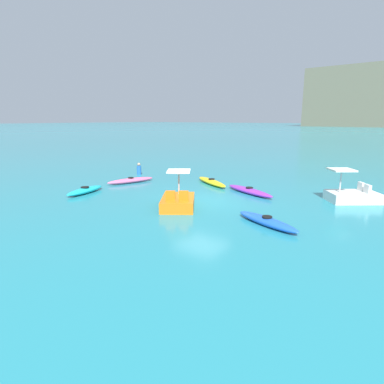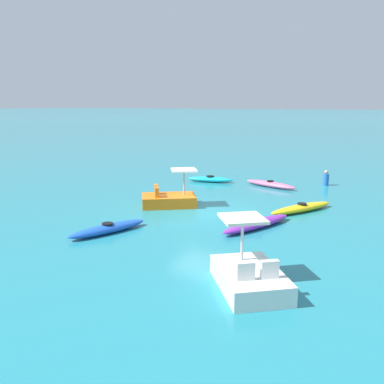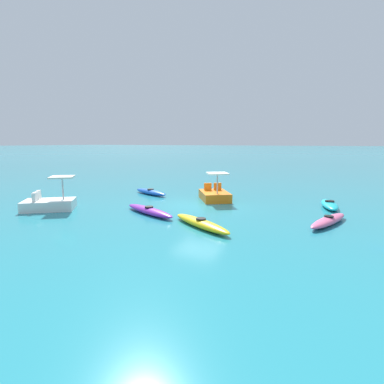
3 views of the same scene
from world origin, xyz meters
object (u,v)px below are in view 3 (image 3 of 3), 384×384
at_px(pedal_boat_white, 49,203).
at_px(kayak_pink, 329,221).
at_px(kayak_blue, 151,192).
at_px(kayak_purple, 149,211).
at_px(pedal_boat_orange, 215,194).
at_px(kayak_yellow, 201,223).
at_px(kayak_cyan, 329,204).

bearing_deg(pedal_boat_white, kayak_pink, -165.65).
relative_size(kayak_pink, pedal_boat_white, 1.15).
relative_size(kayak_blue, kayak_purple, 0.88).
bearing_deg(pedal_boat_white, kayak_blue, -107.87).
height_order(kayak_blue, kayak_purple, same).
bearing_deg(pedal_boat_orange, kayak_yellow, 107.22).
bearing_deg(pedal_boat_white, kayak_yellow, -176.50).
relative_size(kayak_purple, pedal_boat_white, 1.26).
relative_size(kayak_cyan, pedal_boat_orange, 0.99).
height_order(kayak_yellow, kayak_purple, same).
bearing_deg(pedal_boat_white, kayak_cyan, -151.31).
bearing_deg(kayak_purple, kayak_yellow, 162.98).
height_order(kayak_yellow, pedal_boat_orange, pedal_boat_orange).
xyz_separation_m(kayak_yellow, pedal_boat_white, (8.17, 0.50, 0.17)).
height_order(kayak_cyan, kayak_pink, same).
bearing_deg(kayak_purple, pedal_boat_orange, -106.94).
bearing_deg(kayak_pink, pedal_boat_white, 14.35).
bearing_deg(kayak_blue, kayak_pink, 165.28).
bearing_deg(kayak_purple, pedal_boat_white, 16.29).
relative_size(kayak_yellow, pedal_boat_white, 1.20).
height_order(kayak_purple, pedal_boat_white, pedal_boat_white).
bearing_deg(kayak_cyan, kayak_yellow, 55.43).
relative_size(kayak_cyan, kayak_pink, 0.86).
height_order(pedal_boat_orange, pedal_boat_white, same).
distance_m(kayak_purple, pedal_boat_orange, 4.86).
relative_size(kayak_cyan, pedal_boat_white, 0.99).
height_order(kayak_purple, pedal_boat_orange, pedal_boat_orange).
height_order(kayak_yellow, kayak_cyan, same).
bearing_deg(kayak_yellow, kayak_pink, -148.77).
distance_m(kayak_blue, kayak_pink, 11.11).
bearing_deg(pedal_boat_orange, kayak_pink, 155.46).
height_order(kayak_blue, kayak_yellow, same).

